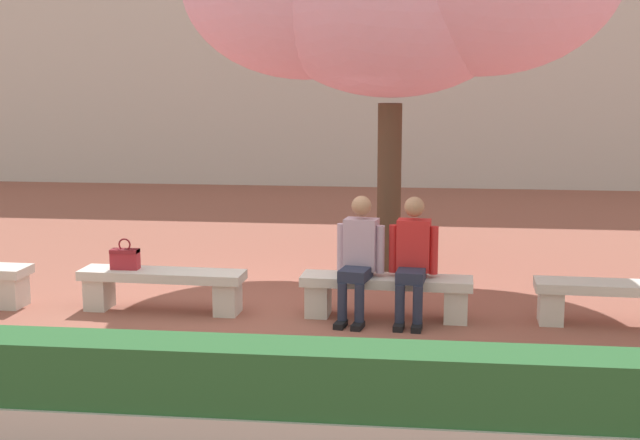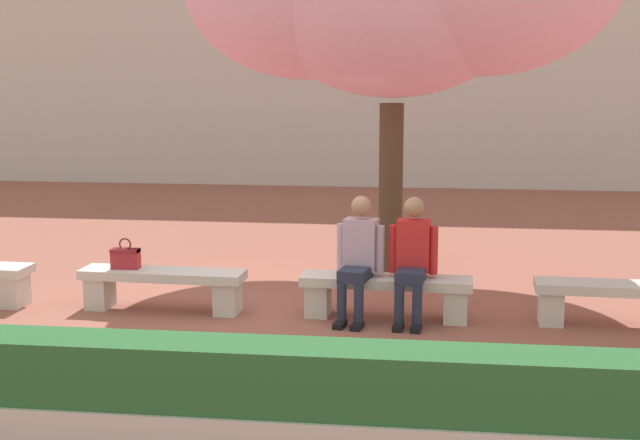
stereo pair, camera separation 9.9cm
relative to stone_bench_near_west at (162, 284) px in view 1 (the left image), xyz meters
The scene contains 9 objects.
ground_plane 1.24m from the stone_bench_near_west, ahead, with size 100.00×100.00×0.00m, color #8E5142.
building_facade 13.15m from the stone_bench_near_west, 84.55° to the left, with size 28.00×4.00×7.44m, color beige.
stone_bench_near_west is the anchor object (origin of this frame).
stone_bench_center 2.41m from the stone_bench_near_west, ahead, with size 1.80×0.49×0.45m.
stone_bench_near_east 4.83m from the stone_bench_near_west, ahead, with size 1.80×0.49×0.45m.
person_seated_left 2.16m from the stone_bench_near_west, ahead, with size 0.50×0.73×1.29m.
person_seated_right 2.71m from the stone_bench_near_west, ahead, with size 0.51×0.70×1.29m.
handbag 0.50m from the stone_bench_near_west, behind, with size 0.30×0.15×0.34m.
planter_hedge_foreground 3.74m from the stone_bench_near_west, 71.16° to the right, with size 13.88×0.50×0.80m.
Camera 1 is at (1.59, -9.08, 2.57)m, focal length 50.00 mm.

